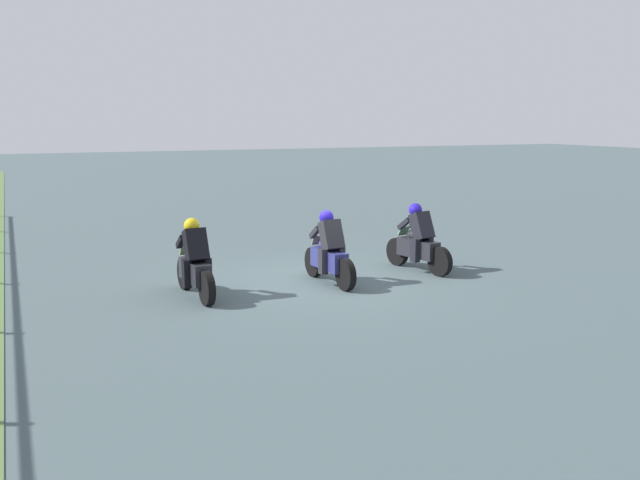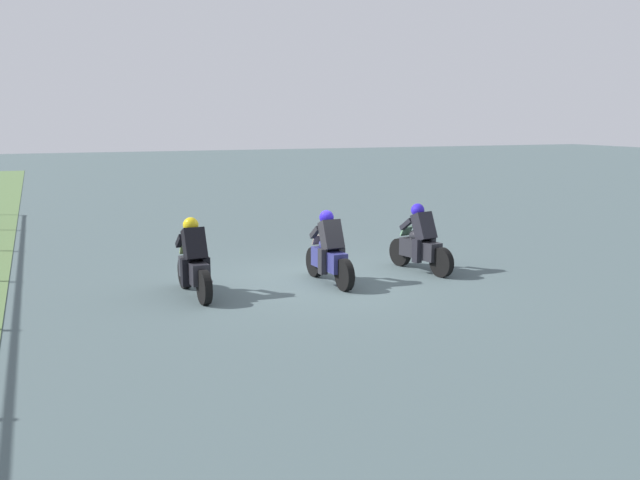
% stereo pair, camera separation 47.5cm
% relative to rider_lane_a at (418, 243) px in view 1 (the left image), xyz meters
% --- Properties ---
extents(ground_plane, '(120.00, 120.00, 0.00)m').
position_rel_rider_lane_a_xyz_m(ground_plane, '(-0.04, 2.46, -0.62)').
color(ground_plane, '#445558').
extents(rider_lane_a, '(2.03, 0.62, 1.51)m').
position_rel_rider_lane_a_xyz_m(rider_lane_a, '(0.00, 0.00, 0.00)').
color(rider_lane_a, black).
rests_on(rider_lane_a, ground_plane).
extents(rider_lane_b, '(2.04, 0.55, 1.51)m').
position_rel_rider_lane_a_xyz_m(rider_lane_b, '(-0.31, 2.33, 0.00)').
color(rider_lane_b, black).
rests_on(rider_lane_b, ground_plane).
extents(rider_lane_c, '(2.04, 0.55, 1.51)m').
position_rel_rider_lane_a_xyz_m(rider_lane_c, '(-0.30, 5.13, 0.00)').
color(rider_lane_c, black).
rests_on(rider_lane_c, ground_plane).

